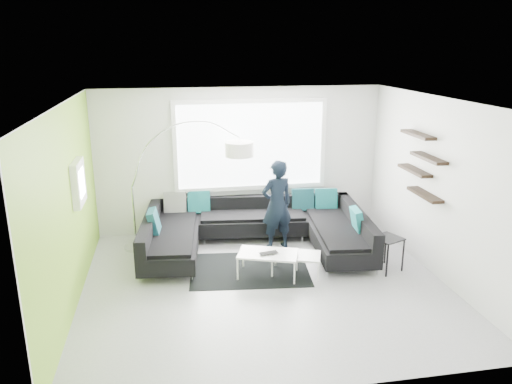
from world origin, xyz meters
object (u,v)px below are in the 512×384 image
coffee_table (282,263)px  arc_lamp (132,187)px  laptop (270,254)px  person (277,205)px  sectional_sofa (255,232)px  side_table (386,254)px

coffee_table → arc_lamp: 2.97m
coffee_table → laptop: 0.32m
coffee_table → arc_lamp: arc_lamp is taller
coffee_table → person: size_ratio=0.74×
coffee_table → arc_lamp: (-2.36, 1.51, 0.96)m
arc_lamp → laptop: arc_lamp is taller
sectional_sofa → person: (0.41, 0.11, 0.45)m
sectional_sofa → coffee_table: sectional_sofa is taller
arc_lamp → laptop: 2.77m
coffee_table → laptop: laptop is taller
sectional_sofa → arc_lamp: arc_lamp is taller
sectional_sofa → arc_lamp: bearing=171.8°
arc_lamp → side_table: bearing=-11.0°
sectional_sofa → coffee_table: size_ratio=3.40×
coffee_table → side_table: side_table is taller
arc_lamp → person: size_ratio=1.42×
sectional_sofa → person: person is taller
person → laptop: (-0.37, -1.19, -0.41)m
arc_lamp → laptop: (2.14, -1.60, -0.75)m
coffee_table → person: person is taller
arc_lamp → sectional_sofa: bearing=-3.0°
side_table → person: size_ratio=0.35×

